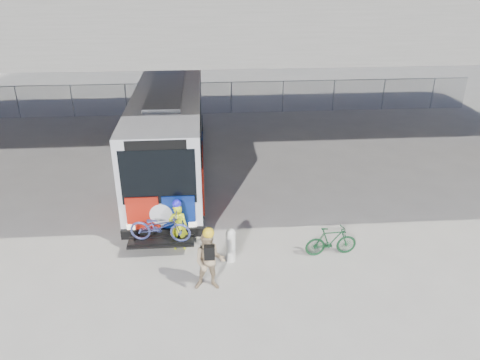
{
  "coord_description": "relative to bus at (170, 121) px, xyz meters",
  "views": [
    {
      "loc": [
        -0.54,
        -14.35,
        8.24
      ],
      "look_at": [
        0.53,
        -0.49,
        1.6
      ],
      "focal_mm": 35.0,
      "sensor_mm": 36.0,
      "label": 1
    }
  ],
  "objects": [
    {
      "name": "cyclist_hivis",
      "position": [
        0.52,
        -6.31,
        -1.28
      ],
      "size": [
        0.58,
        0.39,
        1.72
      ],
      "rotation": [
        0.0,
        0.0,
        3.17
      ],
      "color": "#E0F019",
      "rests_on": "ground"
    },
    {
      "name": "ground",
      "position": [
        2.0,
        -4.36,
        -2.11
      ],
      "size": [
        160.0,
        160.0,
        0.0
      ],
      "primitive_type": "plane",
      "color": "#9E9991",
      "rests_on": "ground"
    },
    {
      "name": "bike_parked",
      "position": [
        5.13,
        -7.0,
        -1.63
      ],
      "size": [
        1.62,
        0.55,
        0.96
      ],
      "primitive_type": "imported",
      "rotation": [
        0.0,
        0.0,
        1.63
      ],
      "color": "#164524",
      "rests_on": "ground"
    },
    {
      "name": "cyclist_tan",
      "position": [
        1.44,
        -8.33,
        -1.2
      ],
      "size": [
        0.89,
        0.71,
        1.92
      ],
      "rotation": [
        0.0,
        0.0,
        -0.06
      ],
      "color": "tan",
      "rests_on": "ground"
    },
    {
      "name": "bollard",
      "position": [
        2.08,
        -7.07,
        -1.53
      ],
      "size": [
        0.28,
        0.28,
        1.09
      ],
      "color": "silver",
      "rests_on": "ground"
    },
    {
      "name": "bus",
      "position": [
        0.0,
        0.0,
        0.0
      ],
      "size": [
        2.67,
        13.02,
        3.69
      ],
      "color": "silver",
      "rests_on": "ground"
    },
    {
      "name": "overpass",
      "position": [
        2.0,
        -0.36,
        4.44
      ],
      "size": [
        40.0,
        16.0,
        7.95
      ],
      "color": "#605E59",
      "rests_on": "ground"
    },
    {
      "name": "chainlink_fence",
      "position": [
        2.0,
        7.64,
        -0.68
      ],
      "size": [
        30.0,
        0.06,
        30.0
      ],
      "color": "gray",
      "rests_on": "ground"
    }
  ]
}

